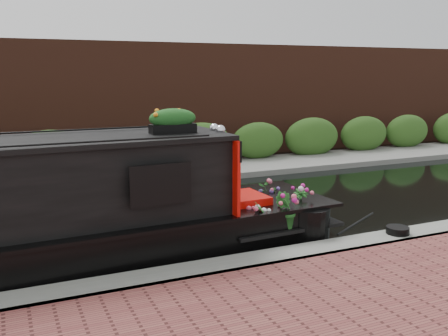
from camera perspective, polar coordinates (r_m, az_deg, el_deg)
name	(u,v)px	position (r m, az deg, el deg)	size (l,w,h in m)	color
ground	(188,217)	(10.65, -4.15, -5.57)	(80.00, 80.00, 0.00)	black
near_bank_coping	(262,273)	(7.80, 4.36, -11.87)	(40.00, 0.60, 0.50)	slate
far_bank_path	(138,179)	(14.55, -9.82, -1.21)	(40.00, 2.40, 0.34)	slate
far_hedge	(130,173)	(15.41, -10.65, -0.56)	(40.00, 1.10, 2.80)	#2D531B
far_brick_wall	(116,162)	(17.42, -12.28, 0.69)	(40.00, 1.00, 8.00)	#4B2619
rope_fender	(317,223)	(9.78, 10.61, -6.17)	(0.35, 0.35, 0.38)	olive
coiled_mooring_rope	(398,230)	(9.25, 19.23, -6.73)	(0.40, 0.40, 0.12)	black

